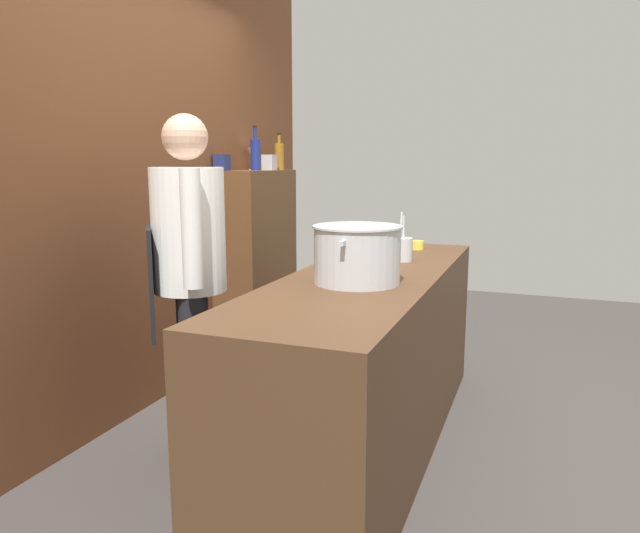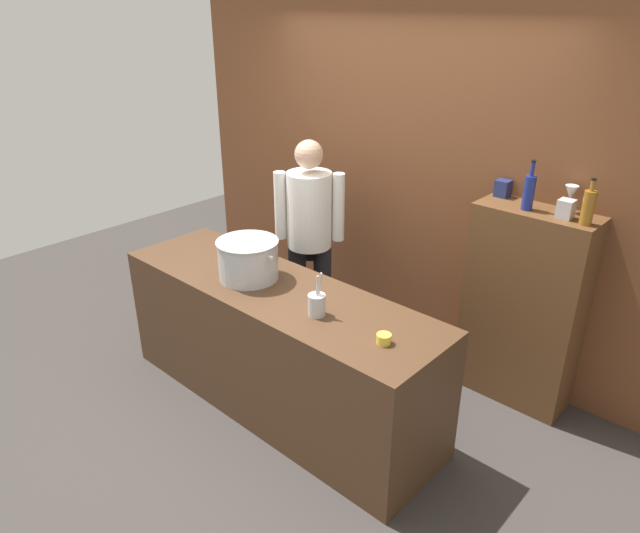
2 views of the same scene
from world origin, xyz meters
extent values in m
plane|color=#383330|center=(0.00, 0.00, 0.00)|extent=(8.00, 8.00, 0.00)
cube|color=brown|center=(0.00, 1.40, 1.50)|extent=(4.40, 0.10, 3.00)
cube|color=#472D1C|center=(0.00, 0.00, 0.45)|extent=(2.38, 0.70, 0.90)
cube|color=brown|center=(1.14, 1.19, 0.69)|extent=(0.76, 0.32, 1.38)
cylinder|color=black|center=(-0.33, 0.81, 0.42)|extent=(0.14, 0.14, 0.84)
cylinder|color=black|center=(-0.49, 0.69, 0.42)|extent=(0.14, 0.14, 0.84)
cylinder|color=white|center=(-0.41, 0.75, 1.13)|extent=(0.34, 0.34, 0.58)
cube|color=black|center=(-0.52, 0.89, 0.89)|extent=(0.25, 0.20, 0.52)
cylinder|color=white|center=(-0.23, 0.88, 1.16)|extent=(0.09, 0.09, 0.52)
cylinder|color=white|center=(-0.58, 0.62, 1.16)|extent=(0.09, 0.09, 0.52)
sphere|color=tan|center=(-0.41, 0.75, 1.55)|extent=(0.21, 0.21, 0.21)
cylinder|color=#B7BABF|center=(-0.23, -0.02, 1.03)|extent=(0.39, 0.39, 0.25)
cylinder|color=#B7BABF|center=(-0.23, -0.02, 1.16)|extent=(0.41, 0.41, 0.01)
cube|color=#B7BABF|center=(-0.44, -0.02, 1.11)|extent=(0.04, 0.02, 0.02)
cube|color=#B7BABF|center=(-0.02, -0.02, 1.11)|extent=(0.04, 0.02, 0.02)
cylinder|color=#B7BABF|center=(0.43, -0.08, 0.97)|extent=(0.10, 0.10, 0.13)
cylinder|color=#B7BABF|center=(0.43, -0.06, 1.05)|extent=(0.05, 0.01, 0.25)
cylinder|color=#B7BABF|center=(0.43, -0.08, 1.04)|extent=(0.02, 0.02, 0.23)
cylinder|color=yellow|center=(0.91, -0.06, 0.93)|extent=(0.08, 0.08, 0.06)
cylinder|color=navy|center=(1.08, 1.15, 1.49)|extent=(0.07, 0.07, 0.21)
cylinder|color=navy|center=(1.08, 1.15, 1.64)|extent=(0.02, 0.02, 0.09)
cylinder|color=black|center=(1.08, 1.15, 1.69)|extent=(0.03, 0.03, 0.01)
cylinder|color=#8C5919|center=(1.44, 1.13, 1.48)|extent=(0.07, 0.07, 0.20)
cylinder|color=#8C5919|center=(1.44, 1.13, 1.62)|extent=(0.02, 0.02, 0.06)
cylinder|color=black|center=(1.44, 1.13, 1.65)|extent=(0.03, 0.03, 0.01)
cylinder|color=silver|center=(1.28, 1.28, 1.39)|extent=(0.06, 0.06, 0.01)
cylinder|color=silver|center=(1.28, 1.28, 1.43)|extent=(0.01, 0.01, 0.07)
cone|color=silver|center=(1.28, 1.28, 1.51)|extent=(0.08, 0.08, 0.09)
cube|color=navy|center=(0.84, 1.29, 1.44)|extent=(0.09, 0.09, 0.11)
cube|color=#B2B2B7|center=(1.31, 1.16, 1.44)|extent=(0.09, 0.09, 0.11)
camera|label=1|loc=(-2.75, -0.80, 1.44)|focal=33.15mm
camera|label=2|loc=(2.44, -2.24, 2.58)|focal=32.51mm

